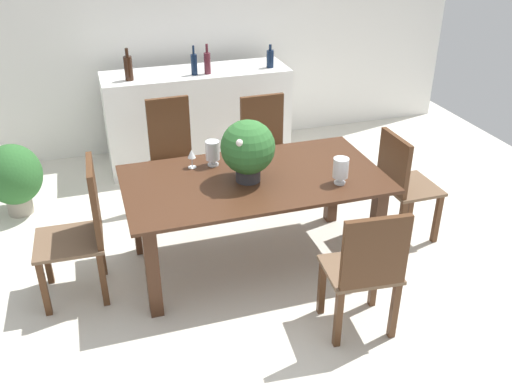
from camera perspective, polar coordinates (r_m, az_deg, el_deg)
ground_plane at (r=4.46m, az=0.07°, el=-7.44°), size 7.04×7.04×0.00m
back_wall at (r=6.28m, az=-7.44°, el=16.12°), size 6.40×0.10×2.60m
dining_table at (r=4.19m, az=-0.21°, el=-0.11°), size 1.92×1.04×0.74m
chair_far_left at (r=5.02m, az=-8.47°, el=3.97°), size 0.42×0.45×1.04m
chair_far_right at (r=5.21m, az=0.96°, el=4.96°), size 0.46×0.45×0.97m
chair_foot_end at (r=4.73m, az=14.62°, el=1.13°), size 0.41×0.46×0.92m
chair_near_right at (r=3.60m, az=11.21°, el=-7.60°), size 0.49×0.44×0.95m
chair_head_end at (r=4.07m, az=-17.22°, el=-3.33°), size 0.48×0.46×1.02m
flower_centerpiece at (r=3.98m, az=-0.83°, el=4.44°), size 0.39×0.39×0.46m
crystal_vase_left at (r=4.04m, az=8.63°, el=2.38°), size 0.11×0.11×0.20m
crystal_vase_center_near at (r=4.28m, az=-4.45°, el=4.17°), size 0.11×0.11×0.20m
wine_glass at (r=4.27m, az=-6.58°, el=3.78°), size 0.06×0.06×0.15m
kitchen_counter at (r=5.99m, az=-5.92°, el=7.58°), size 1.90×0.59×1.00m
wine_bottle_tall at (r=5.67m, az=-6.33°, el=12.84°), size 0.06×0.06×0.29m
wine_bottle_green at (r=5.60m, az=-12.87°, el=12.25°), size 0.08×0.08×0.31m
wine_bottle_clear at (r=5.70m, az=-4.98°, el=13.01°), size 0.07×0.07×0.30m
wine_bottle_dark at (r=5.90m, az=1.45°, el=13.46°), size 0.07×0.07×0.23m
potted_plant_floor at (r=5.42m, az=-23.47°, el=1.47°), size 0.50×0.50×0.67m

